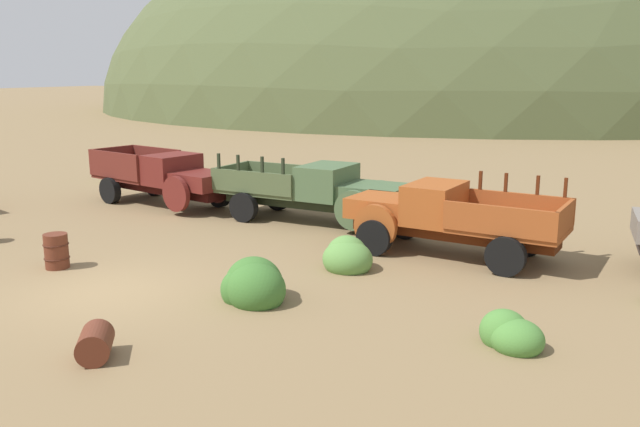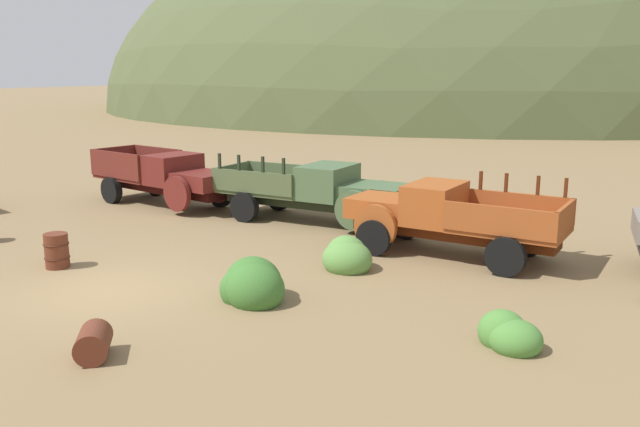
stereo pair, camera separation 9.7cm
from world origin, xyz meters
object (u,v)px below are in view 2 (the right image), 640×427
(oil_drum_tipped, at_px, (93,343))
(truck_weathered_green, at_px, (324,192))
(truck_oxblood, at_px, (170,178))
(oil_drum_foreground, at_px, (57,251))
(truck_oxide_orange, at_px, (438,217))

(oil_drum_tipped, bearing_deg, truck_weathered_green, 95.30)
(truck_oxblood, relative_size, oil_drum_foreground, 7.17)
(truck_oxblood, bearing_deg, oil_drum_foreground, -60.37)
(truck_oxblood, bearing_deg, truck_weathered_green, 11.89)
(truck_weathered_green, relative_size, truck_oxide_orange, 1.11)
(oil_drum_tipped, xyz_separation_m, oil_drum_foreground, (-4.75, 3.51, 0.15))
(truck_oxblood, height_order, oil_drum_foreground, truck_oxblood)
(oil_drum_tipped, height_order, oil_drum_foreground, oil_drum_foreground)
(truck_oxblood, height_order, truck_oxide_orange, truck_oxide_orange)
(truck_oxblood, xyz_separation_m, truck_weathered_green, (6.13, 0.03, -0.01))
(truck_oxblood, height_order, oil_drum_tipped, truck_oxblood)
(truck_weathered_green, relative_size, oil_drum_tipped, 6.49)
(truck_oxblood, relative_size, truck_weathered_green, 0.97)
(truck_oxide_orange, bearing_deg, oil_drum_foreground, 39.05)
(truck_oxblood, bearing_deg, oil_drum_tipped, -45.01)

